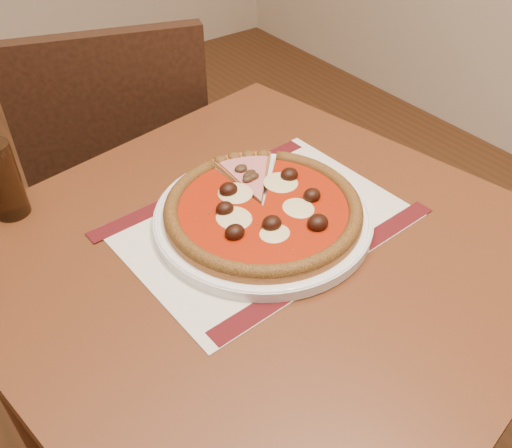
{
  "coord_description": "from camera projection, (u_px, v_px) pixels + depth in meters",
  "views": [
    {
      "loc": [
        0.37,
        0.11,
        1.31
      ],
      "look_at": [
        0.75,
        0.62,
        0.78
      ],
      "focal_mm": 38.0,
      "sensor_mm": 36.0,
      "label": 1
    }
  ],
  "objects": [
    {
      "name": "bottle",
      "position": [
        1.0,
        176.0,
        0.85
      ],
      "size": [
        0.06,
        0.06,
        0.19
      ],
      "color": "#341C0D",
      "rests_on": "table"
    },
    {
      "name": "placemat",
      "position": [
        263.0,
        222.0,
        0.87
      ],
      "size": [
        0.45,
        0.34,
        0.0
      ],
      "primitive_type": "cube",
      "rotation": [
        0.0,
        0.0,
        0.05
      ],
      "color": "white",
      "rests_on": "table"
    },
    {
      "name": "pizza",
      "position": [
        263.0,
        208.0,
        0.85
      ],
      "size": [
        0.31,
        0.31,
        0.04
      ],
      "color": "#A65E28",
      "rests_on": "plate"
    },
    {
      "name": "ham_slice",
      "position": [
        258.0,
        172.0,
        0.93
      ],
      "size": [
        0.1,
        0.15,
        0.02
      ],
      "rotation": [
        0.0,
        0.0,
        1.18
      ],
      "color": "#A65E28",
      "rests_on": "plate"
    },
    {
      "name": "table",
      "position": [
        263.0,
        291.0,
        0.9
      ],
      "size": [
        0.92,
        0.92,
        0.75
      ],
      "rotation": [
        0.0,
        0.0,
        0.17
      ],
      "color": "#5E2D16",
      "rests_on": "ground"
    },
    {
      "name": "chair_far",
      "position": [
        122.0,
        166.0,
        1.41
      ],
      "size": [
        0.54,
        0.54,
        0.91
      ],
      "rotation": [
        0.0,
        0.0,
        2.81
      ],
      "color": "black",
      "rests_on": "ground"
    },
    {
      "name": "plate",
      "position": [
        263.0,
        218.0,
        0.87
      ],
      "size": [
        0.35,
        0.35,
        0.02
      ],
      "primitive_type": "cylinder",
      "color": "white",
      "rests_on": "placemat"
    }
  ]
}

